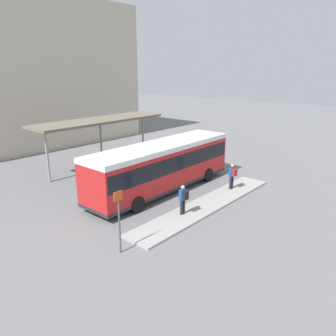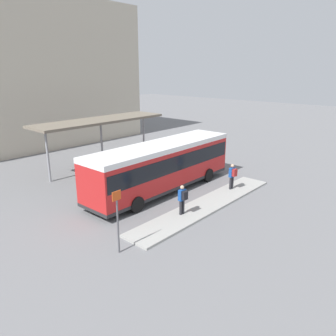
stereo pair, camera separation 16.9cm
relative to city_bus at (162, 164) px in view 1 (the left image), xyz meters
The scene contains 11 objects.
ground_plane 1.81m from the city_bus, behind, with size 120.00×120.00×0.00m, color slate.
curb_island 3.98m from the city_bus, 91.61° to the right, with size 11.52×1.80×0.12m.
city_bus is the anchor object (origin of this frame).
pedestrian_waiting 4.52m from the city_bus, 49.10° to the right, with size 0.43×0.46×1.65m.
pedestrian_companion 4.12m from the city_bus, 122.11° to the right, with size 0.42×0.44×1.62m.
bicycle_black 9.43m from the city_bus, 12.56° to the left, with size 0.48×1.53×0.66m.
bicycle_orange 9.24m from the city_bus, 17.39° to the left, with size 0.48×1.79×0.77m.
bicycle_blue 9.54m from the city_bus, 21.34° to the left, with size 0.48×1.55×0.67m.
bicycle_green 9.76m from the city_bus, 25.38° to the left, with size 0.48×1.64×0.71m.
station_shelter 7.27m from the city_bus, 84.94° to the left, with size 10.70×2.91×3.85m.
platform_sign 7.66m from the city_bus, 151.32° to the right, with size 0.44×0.08×2.80m.
Camera 1 is at (-14.64, -13.33, 7.53)m, focal length 35.00 mm.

